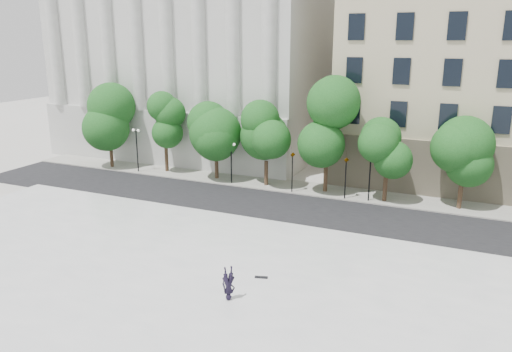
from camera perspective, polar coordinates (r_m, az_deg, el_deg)
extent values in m
plane|color=beige|center=(26.45, -12.71, -15.28)|extent=(160.00, 160.00, 0.00)
cube|color=white|center=(28.46, -9.09, -12.22)|extent=(44.00, 22.00, 0.45)
cube|color=black|center=(40.86, 2.36, -3.62)|extent=(60.00, 8.00, 0.02)
cube|color=#B0ADA2|center=(46.22, 5.11, -1.33)|extent=(60.00, 4.00, 0.12)
cube|color=silver|center=(64.90, -4.88, 14.63)|extent=(30.00, 26.00, 25.00)
cylinder|color=black|center=(44.28, 4.16, 0.21)|extent=(0.10, 0.10, 3.50)
imported|color=black|center=(43.78, 4.21, 2.87)|extent=(0.47, 1.77, 0.70)
cylinder|color=black|center=(42.97, 10.18, -0.47)|extent=(0.10, 0.10, 3.50)
imported|color=black|center=(42.45, 10.31, 2.27)|extent=(0.59, 1.81, 0.72)
imported|color=black|center=(26.22, -3.13, -13.43)|extent=(1.61, 1.85, 0.49)
cube|color=black|center=(28.39, 0.60, -11.50)|extent=(0.75, 0.38, 0.07)
cylinder|color=#382619|center=(55.28, -16.21, 2.46)|extent=(0.36, 0.36, 3.04)
sphere|color=#134216|center=(54.55, -16.53, 6.69)|extent=(4.30, 4.30, 4.30)
cylinder|color=#382619|center=(52.14, -10.19, 1.95)|extent=(0.36, 0.36, 2.81)
sphere|color=#134216|center=(51.41, -10.39, 6.08)|extent=(3.64, 3.64, 3.64)
cylinder|color=#382619|center=(48.88, -4.53, 1.01)|extent=(0.36, 0.36, 2.42)
sphere|color=#134216|center=(48.17, -4.61, 4.79)|extent=(4.49, 4.49, 4.49)
cylinder|color=#382619|center=(46.46, 1.16, 0.28)|extent=(0.36, 0.36, 2.40)
sphere|color=#134216|center=(45.72, 1.19, 4.23)|extent=(4.13, 4.13, 4.13)
cylinder|color=#382619|center=(44.82, 7.96, 0.10)|extent=(0.36, 0.36, 3.21)
sphere|color=#134216|center=(43.88, 8.17, 5.60)|extent=(4.55, 4.55, 4.55)
cylinder|color=#382619|center=(43.26, 14.54, -1.17)|extent=(0.36, 0.36, 2.70)
sphere|color=#134216|center=(42.39, 14.88, 3.57)|extent=(3.59, 3.59, 3.59)
cylinder|color=#382619|center=(43.24, 22.30, -1.97)|extent=(0.36, 0.36, 2.54)
sphere|color=#134216|center=(42.41, 22.77, 2.47)|extent=(3.92, 3.92, 3.92)
cylinder|color=black|center=(52.43, -13.42, 2.68)|extent=(0.12, 0.12, 4.30)
cube|color=black|center=(52.01, -13.57, 4.99)|extent=(0.60, 0.06, 0.06)
sphere|color=white|center=(52.18, -13.84, 5.12)|extent=(0.28, 0.28, 0.28)
sphere|color=white|center=(51.82, -13.31, 5.08)|extent=(0.28, 0.28, 0.28)
cylinder|color=black|center=(46.87, -2.84, 1.27)|extent=(0.12, 0.12, 3.78)
cube|color=black|center=(46.45, -2.87, 3.54)|extent=(0.60, 0.06, 0.06)
sphere|color=white|center=(46.56, -3.20, 3.69)|extent=(0.28, 0.28, 0.28)
sphere|color=white|center=(46.30, -2.54, 3.63)|extent=(0.28, 0.28, 0.28)
cylinder|color=black|center=(42.79, 12.85, -0.32)|extent=(0.12, 0.12, 4.03)
cube|color=black|center=(42.30, 13.01, 2.31)|extent=(0.60, 0.06, 0.06)
sphere|color=white|center=(42.33, 12.62, 2.49)|extent=(0.28, 0.28, 0.28)
sphere|color=white|center=(42.22, 13.42, 2.40)|extent=(0.28, 0.28, 0.28)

